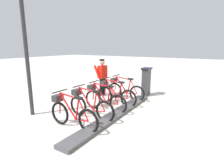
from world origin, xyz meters
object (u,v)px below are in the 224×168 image
at_px(bike_docked_0, 124,90).
at_px(worker_near_rack, 102,76).
at_px(payment_kiosk, 146,81).
at_px(bike_docked_1, 115,94).
at_px(bike_docked_2, 103,99).
at_px(lamp_post, 24,26).
at_px(bike_docked_4, 71,113).
at_px(bike_docked_3, 89,105).

height_order(bike_docked_0, worker_near_rack, worker_near_rack).
bearing_deg(payment_kiosk, bike_docked_1, 72.89).
bearing_deg(bike_docked_2, lamp_post, 40.17).
bearing_deg(bike_docked_4, bike_docked_1, -90.00).
relative_size(bike_docked_3, worker_near_rack, 1.04).
bearing_deg(bike_docked_1, lamp_post, 51.94).
bearing_deg(worker_near_rack, bike_docked_0, 179.84).
bearing_deg(bike_docked_1, payment_kiosk, -107.11).
height_order(bike_docked_1, worker_near_rack, worker_near_rack).
relative_size(payment_kiosk, bike_docked_3, 0.74).
distance_m(bike_docked_3, bike_docked_4, 0.78).
relative_size(bike_docked_3, lamp_post, 0.39).
bearing_deg(bike_docked_0, bike_docked_3, 90.00).
relative_size(bike_docked_1, bike_docked_3, 1.00).
height_order(bike_docked_2, worker_near_rack, worker_near_rack).
distance_m(payment_kiosk, lamp_post, 5.26).
relative_size(bike_docked_0, bike_docked_4, 1.00).
distance_m(bike_docked_0, bike_docked_2, 1.57).
bearing_deg(bike_docked_2, bike_docked_1, -90.00).
distance_m(worker_near_rack, lamp_post, 3.71).
bearing_deg(worker_near_rack, bike_docked_2, 125.13).
distance_m(bike_docked_4, worker_near_rack, 3.36).
distance_m(bike_docked_0, bike_docked_1, 0.78).
bearing_deg(bike_docked_3, bike_docked_2, -90.00).
bearing_deg(bike_docked_0, bike_docked_2, 90.00).
bearing_deg(bike_docked_4, worker_near_rack, -70.60).
distance_m(bike_docked_1, bike_docked_3, 1.57).
height_order(payment_kiosk, bike_docked_1, payment_kiosk).
height_order(bike_docked_0, lamp_post, lamp_post).
bearing_deg(lamp_post, worker_near_rack, -102.83).
height_order(bike_docked_0, bike_docked_4, same).
distance_m(bike_docked_1, bike_docked_2, 0.78).
xyz_separation_m(payment_kiosk, worker_near_rack, (1.68, 1.07, 0.24)).
relative_size(payment_kiosk, lamp_post, 0.29).
bearing_deg(bike_docked_2, bike_docked_0, -90.00).
bearing_deg(bike_docked_4, payment_kiosk, -97.74).
relative_size(bike_docked_0, bike_docked_3, 1.00).
bearing_deg(bike_docked_0, bike_docked_4, 90.00).
xyz_separation_m(bike_docked_3, worker_near_rack, (1.11, -2.35, 0.48)).
relative_size(bike_docked_2, worker_near_rack, 1.04).
xyz_separation_m(payment_kiosk, lamp_post, (2.38, 4.17, 2.16)).
relative_size(bike_docked_2, lamp_post, 0.39).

